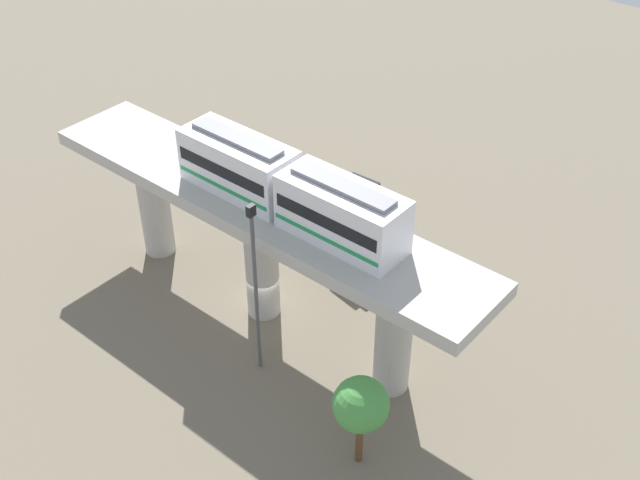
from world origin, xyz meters
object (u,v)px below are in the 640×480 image
object	(u,v)px
tree_near_viaduct	(361,405)
parked_car_silver	(352,268)
parked_car_white	(258,190)
parked_car_orange	(361,195)
train	(288,188)
signal_post	(255,284)

from	to	relation	value
tree_near_viaduct	parked_car_silver	bearing A→B (deg)	39.54
parked_car_white	parked_car_orange	distance (m)	7.14
train	parked_car_silver	distance (m)	10.44
train	parked_car_white	xyz separation A→B (m)	(8.32, 10.47, -8.78)
train	signal_post	bearing A→B (deg)	-168.08
train	tree_near_viaduct	bearing A→B (deg)	-119.70
train	parked_car_white	bearing A→B (deg)	51.52
parked_car_white	parked_car_orange	xyz separation A→B (m)	(4.02, -5.90, 0.00)
parked_car_silver	parked_car_orange	size ratio (longest dim) A/B	1.04
parked_car_white	tree_near_viaduct	xyz separation A→B (m)	(-13.23, -19.08, 3.12)
parked_car_orange	tree_near_viaduct	world-z (taller)	tree_near_viaduct
train	parked_car_silver	world-z (taller)	train
parked_car_white	signal_post	bearing A→B (deg)	-125.20
parked_car_white	signal_post	distance (m)	16.98
parked_car_orange	tree_near_viaduct	distance (m)	21.93
parked_car_silver	tree_near_viaduct	xyz separation A→B (m)	(-10.55, -8.71, 3.12)
tree_near_viaduct	signal_post	xyz separation A→B (m)	(1.51, 7.89, 1.96)
train	parked_car_silver	size ratio (longest dim) A/B	3.05
parked_car_orange	signal_post	xyz separation A→B (m)	(-15.74, -5.29, 5.08)
tree_near_viaduct	parked_car_white	bearing A→B (deg)	55.26
tree_near_viaduct	signal_post	world-z (taller)	signal_post
tree_near_viaduct	signal_post	distance (m)	8.27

